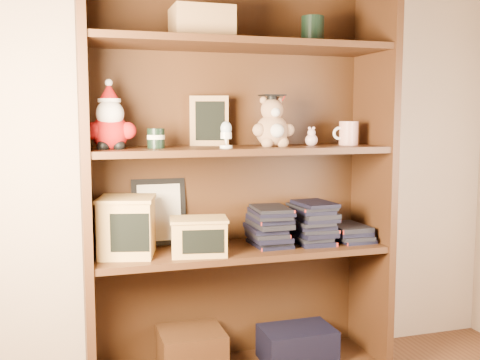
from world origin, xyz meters
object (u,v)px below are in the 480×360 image
object	(u,v)px
bookcase	(236,189)
treats_box	(127,226)
grad_teddy_bear	(273,126)
teacher_mug	(348,133)

from	to	relation	value
bookcase	treats_box	bearing A→B (deg)	-173.28
treats_box	grad_teddy_bear	bearing A→B (deg)	-0.54
grad_teddy_bear	treats_box	bearing A→B (deg)	179.46
bookcase	treats_box	world-z (taller)	bookcase
treats_box	teacher_mug	bearing A→B (deg)	0.06
grad_teddy_bear	bookcase	bearing A→B (deg)	157.05
bookcase	grad_teddy_bear	xyz separation A→B (m)	(0.13, -0.06, 0.25)
bookcase	teacher_mug	distance (m)	0.52
bookcase	treats_box	xyz separation A→B (m)	(-0.44, -0.05, -0.12)
grad_teddy_bear	treats_box	xyz separation A→B (m)	(-0.57, 0.01, -0.37)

